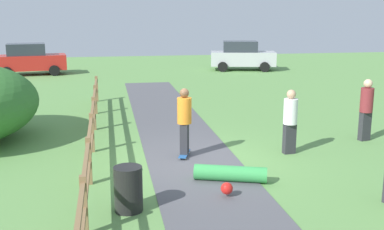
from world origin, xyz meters
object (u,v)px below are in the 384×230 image
Objects in this scene: bystander_white at (290,119)px; parked_car_silver at (242,56)px; bystander_maroon at (366,107)px; skater_fallen at (230,174)px; skater_riding at (184,119)px; parked_car_red at (29,59)px; trash_bin at (128,189)px.

parked_car_silver reaches higher than bystander_white.
bystander_white is at bearing -162.17° from bystander_maroon.
skater_fallen is 5.75m from bystander_maroon.
skater_riding is at bearing 108.36° from skater_fallen.
skater_fallen is 0.95× the size of bystander_white.
parked_car_silver is 1.02× the size of parked_car_red.
skater_riding is 2.40m from skater_fallen.
parked_car_silver is at bearing 86.09° from bystander_maroon.
parked_car_red is (-9.51, 18.44, -0.02)m from bystander_white.
skater_riding is at bearing -70.08° from parked_car_red.
bystander_maroon is 21.41m from parked_car_red.
bystander_white reaches higher than skater_fallen.
trash_bin is 23.18m from parked_car_silver.
parked_car_red is (-6.62, 18.27, -0.09)m from skater_riding.
skater_riding is 0.42× the size of parked_car_red.
skater_fallen is (2.35, 1.15, -0.25)m from trash_bin.
parked_car_silver and parked_car_red have the same top height.
parked_car_silver is at bearing 68.53° from trash_bin.
bystander_maroon is at bearing 29.97° from skater_fallen.
parked_car_red is at bearing 109.76° from skater_fallen.
bystander_white is at bearing -3.36° from skater_riding.
skater_fallen is 0.38× the size of parked_car_red.
trash_bin is 0.20× the size of parked_car_silver.
parked_car_red is at bearing 109.92° from skater_riding.
parked_car_silver is (6.13, 20.41, 0.76)m from skater_fallen.
skater_fallen is at bearing -71.64° from skater_riding.
bystander_maroon is at bearing -93.91° from parked_car_silver.
bystander_white is 20.74m from parked_car_red.
bystander_maroon is at bearing 17.83° from bystander_white.
parked_car_silver is 13.46m from parked_car_red.
bystander_maroon reaches higher than bystander_white.
parked_car_red reaches higher than skater_riding.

